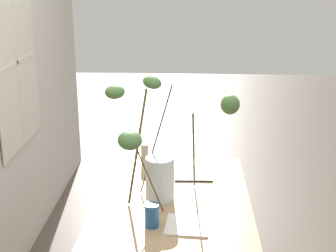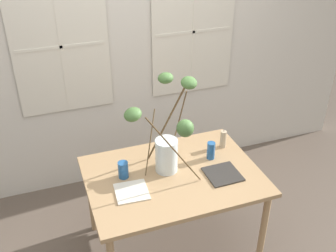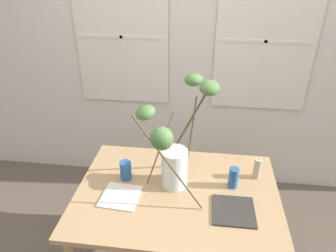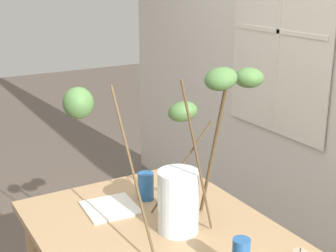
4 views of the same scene
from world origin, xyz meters
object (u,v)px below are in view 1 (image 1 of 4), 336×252
(drinking_glass_blue_right, at_px, (160,164))
(plate_square_left, at_px, (187,225))
(drinking_glass_blue_left, at_px, (152,215))
(vase_with_branches, at_px, (159,157))
(plate_square_right, at_px, (193,174))
(dining_table, at_px, (172,208))
(pillar_candle, at_px, (145,154))

(drinking_glass_blue_right, relative_size, plate_square_left, 0.62)
(drinking_glass_blue_right, bearing_deg, drinking_glass_blue_left, -179.77)
(vase_with_branches, xyz_separation_m, plate_square_right, (0.37, -0.20, -0.26))
(dining_table, relative_size, plate_square_left, 5.62)
(drinking_glass_blue_right, xyz_separation_m, plate_square_right, (-0.01, -0.22, -0.06))
(drinking_glass_blue_left, relative_size, drinking_glass_blue_right, 0.91)
(plate_square_left, height_order, pillar_candle, pillar_candle)
(drinking_glass_blue_right, xyz_separation_m, pillar_candle, (0.16, 0.11, 0.00))
(plate_square_right, bearing_deg, dining_table, 159.24)
(plate_square_right, bearing_deg, pillar_candle, 63.72)
(vase_with_branches, distance_m, plate_square_right, 0.49)
(plate_square_left, bearing_deg, drinking_glass_blue_right, 15.22)
(dining_table, height_order, drinking_glass_blue_right, drinking_glass_blue_right)
(dining_table, relative_size, vase_with_branches, 1.62)
(vase_with_branches, bearing_deg, drinking_glass_blue_right, 3.07)
(drinking_glass_blue_right, relative_size, pillar_candle, 0.89)
(vase_with_branches, xyz_separation_m, plate_square_left, (-0.31, -0.17, -0.26))
(dining_table, bearing_deg, pillar_candle, 22.20)
(drinking_glass_blue_left, relative_size, plate_square_right, 0.52)
(drinking_glass_blue_left, distance_m, plate_square_left, 0.19)
(drinking_glass_blue_left, bearing_deg, vase_with_branches, -3.11)
(vase_with_branches, distance_m, drinking_glass_blue_right, 0.42)
(plate_square_left, bearing_deg, pillar_candle, 19.43)
(drinking_glass_blue_left, relative_size, pillar_candle, 0.82)
(pillar_candle, bearing_deg, vase_with_branches, -166.17)
(plate_square_left, xyz_separation_m, pillar_candle, (0.84, 0.30, 0.07))
(vase_with_branches, height_order, pillar_candle, vase_with_branches)
(drinking_glass_blue_left, xyz_separation_m, pillar_candle, (0.85, 0.11, 0.01))
(vase_with_branches, xyz_separation_m, pillar_candle, (0.53, 0.13, -0.19))
(dining_table, xyz_separation_m, pillar_candle, (0.50, 0.21, 0.14))
(drinking_glass_blue_left, height_order, plate_square_right, drinking_glass_blue_left)
(vase_with_branches, relative_size, drinking_glass_blue_left, 6.12)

